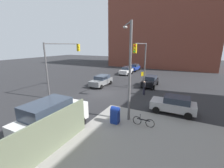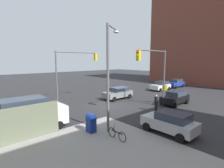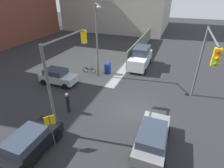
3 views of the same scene
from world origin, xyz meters
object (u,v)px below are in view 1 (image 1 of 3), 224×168
Objects in this scene: coupe_silver at (174,104)px; bicycle_leaning_on_fence at (143,122)px; street_lamp_corner at (129,65)px; hatchback_black at (150,81)px; hatchback_white at (126,70)px; van_white_delivery at (52,118)px; mailbox_blue at (115,114)px; coupe_gray at (101,80)px; pedestrian_crossing at (144,88)px; traffic_signal_nw_corner at (141,58)px; traffic_signal_se_corner at (61,58)px; coupe_blue at (134,67)px.

bicycle_leaning_on_fence is (3.62, -1.89, -0.50)m from coupe_silver.
street_lamp_corner is 1.95× the size of hatchback_black.
hatchback_white is 1.02× the size of hatchback_black.
coupe_silver is 10.62m from van_white_delivery.
street_lamp_corner reaches higher than mailbox_blue.
van_white_delivery is (3.48, -3.20, 0.52)m from mailbox_blue.
pedestrian_crossing reaches higher than coupe_gray.
bicycle_leaning_on_fence is at bearing 18.23° from traffic_signal_nw_corner.
traffic_signal_se_corner reaches higher than coupe_gray.
coupe_silver is (-0.12, 13.59, -3.83)m from traffic_signal_se_corner.
coupe_blue is 18.54m from pedestrian_crossing.
bicycle_leaning_on_fence is at bearing 10.38° from hatchback_black.
hatchback_white is 5.20m from coupe_blue.
hatchback_black is at bearing -69.49° from pedestrian_crossing.
hatchback_white and hatchback_black have the same top height.
street_lamp_corner is at bearing 74.56° from traffic_signal_se_corner.
street_lamp_corner is 7.01m from van_white_delivery.
coupe_gray is 15.85m from coupe_blue.
hatchback_white is at bearing 179.75° from coupe_gray.
mailbox_blue is 11.76m from coupe_gray.
mailbox_blue is 5.88m from coupe_silver.
mailbox_blue is at bearing 18.82° from hatchback_white.
traffic_signal_se_corner is at bearing -7.18° from coupe_blue.
hatchback_black is at bearing -179.99° from mailbox_blue.
traffic_signal_nw_corner is at bearing -171.62° from street_lamp_corner.
hatchback_white is at bearing -158.38° from street_lamp_corner.
traffic_signal_nw_corner is at bearing 83.61° from coupe_gray.
pedestrian_crossing is at bearing 112.91° from traffic_signal_se_corner.
pedestrian_crossing reaches higher than coupe_silver.
van_white_delivery is (28.84, 3.62, 0.44)m from coupe_blue.
pedestrian_crossing is 1.03× the size of bicycle_leaning_on_fence.
coupe_gray is at bearing -96.39° from traffic_signal_nw_corner.
traffic_signal_nw_corner is at bearing 117.52° from traffic_signal_se_corner.
street_lamp_corner is at bearing 42.52° from coupe_gray.
van_white_delivery is (12.27, -2.70, -3.32)m from traffic_signal_nw_corner.
van_white_delivery reaches higher than pedestrian_crossing.
street_lamp_corner reaches higher than coupe_silver.
traffic_signal_se_corner reaches higher than bicycle_leaning_on_fence.
coupe_blue is at bearing -172.84° from van_white_delivery.
traffic_signal_se_corner is at bearing -106.66° from bicycle_leaning_on_fence.
traffic_signal_nw_corner is 9.62m from bicycle_leaning_on_fence.
van_white_delivery is at bearing -42.60° from mailbox_blue.
coupe_silver is (5.28, 11.00, -0.00)m from coupe_gray.
pedestrian_crossing is at bearing 163.77° from van_white_delivery.
coupe_gray is at bearing 7.47° from pedestrian_crossing.
mailbox_blue is 0.26× the size of van_white_delivery.
coupe_gray is 1.02× the size of coupe_blue.
traffic_signal_se_corner is 16.71m from hatchback_white.
traffic_signal_se_corner is 4.55× the size of mailbox_blue.
street_lamp_corner is 5.96m from coupe_silver.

